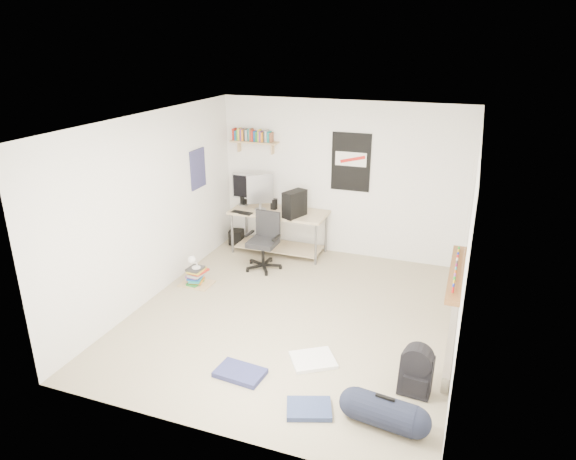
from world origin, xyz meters
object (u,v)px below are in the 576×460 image
(desk, at_px, (279,232))
(office_chair, at_px, (263,239))
(backpack, at_px, (416,375))
(duffel_bag, at_px, (384,413))
(book_stack, at_px, (196,275))

(desk, height_order, office_chair, office_chair)
(backpack, bearing_deg, duffel_bag, -104.79)
(desk, height_order, duffel_bag, desk)
(office_chair, bearing_deg, desk, 93.53)
(desk, xyz_separation_m, duffel_bag, (2.39, -3.51, -0.22))
(book_stack, bearing_deg, backpack, -22.64)
(backpack, height_order, duffel_bag, duffel_bag)
(backpack, distance_m, book_stack, 3.57)
(book_stack, bearing_deg, office_chair, 50.50)
(duffel_bag, distance_m, book_stack, 3.66)
(backpack, relative_size, duffel_bag, 0.72)
(desk, xyz_separation_m, backpack, (2.60, -2.91, -0.16))
(office_chair, bearing_deg, backpack, -36.76)
(desk, distance_m, office_chair, 0.70)
(office_chair, relative_size, book_stack, 1.86)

